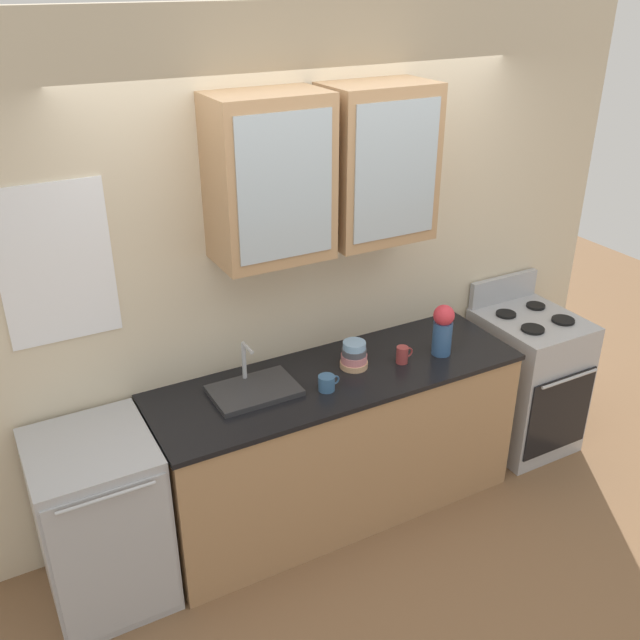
% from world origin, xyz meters
% --- Properties ---
extents(ground_plane, '(10.00, 10.00, 0.00)m').
position_xyz_m(ground_plane, '(0.00, 0.00, 0.00)').
color(ground_plane, brown).
extents(back_wall_unit, '(4.23, 0.46, 2.81)m').
position_xyz_m(back_wall_unit, '(-0.00, 0.34, 1.54)').
color(back_wall_unit, beige).
rests_on(back_wall_unit, ground_plane).
extents(counter, '(2.12, 0.68, 0.93)m').
position_xyz_m(counter, '(0.00, 0.00, 0.47)').
color(counter, '#A87F56').
rests_on(counter, ground_plane).
extents(stove_range, '(0.57, 0.69, 1.11)m').
position_xyz_m(stove_range, '(1.45, -0.00, 0.47)').
color(stove_range, '#ADAFB5').
rests_on(stove_range, ground_plane).
extents(sink_faucet, '(0.45, 0.31, 0.25)m').
position_xyz_m(sink_faucet, '(-0.49, 0.05, 0.95)').
color(sink_faucet, '#2D2D30').
rests_on(sink_faucet, counter).
extents(bowl_stack, '(0.16, 0.16, 0.16)m').
position_xyz_m(bowl_stack, '(0.12, 0.03, 1.00)').
color(bowl_stack, '#E0AD7F').
rests_on(bowl_stack, counter).
extents(vase, '(0.12, 0.12, 0.31)m').
position_xyz_m(vase, '(0.64, -0.08, 1.09)').
color(vase, '#33598C').
rests_on(vase, counter).
extents(cup_near_sink, '(0.12, 0.09, 0.08)m').
position_xyz_m(cup_near_sink, '(-0.13, -0.11, 0.97)').
color(cup_near_sink, '#38608C').
rests_on(cup_near_sink, counter).
extents(cup_near_bowls, '(0.11, 0.07, 0.10)m').
position_xyz_m(cup_near_bowls, '(0.39, -0.06, 0.98)').
color(cup_near_bowls, '#993838').
rests_on(cup_near_bowls, counter).
extents(dishwasher, '(0.58, 0.66, 0.93)m').
position_xyz_m(dishwasher, '(-1.36, -0.00, 0.47)').
color(dishwasher, '#ADAFB5').
rests_on(dishwasher, ground_plane).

